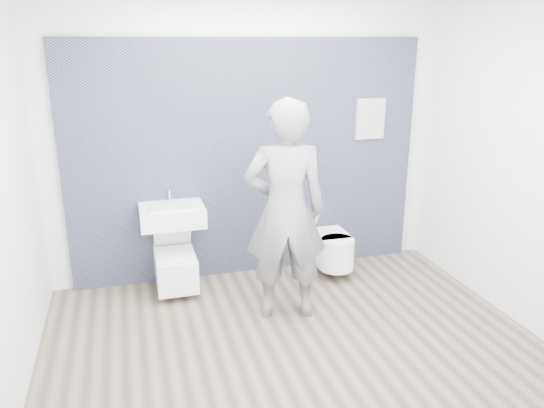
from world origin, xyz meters
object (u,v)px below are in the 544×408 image
object	(u,v)px
toilet_square	(176,267)
visitor	(285,211)
washbasin	(172,215)
toilet_rounded	(333,249)

from	to	relation	value
toilet_square	visitor	xyz separation A→B (m)	(0.90, -0.71, 0.71)
visitor	washbasin	bearing A→B (deg)	-29.15
toilet_square	visitor	world-z (taller)	visitor
washbasin	visitor	bearing A→B (deg)	-40.19
visitor	toilet_square	bearing A→B (deg)	-27.35
toilet_rounded	visitor	distance (m)	1.22
washbasin	toilet_rounded	world-z (taller)	washbasin
toilet_rounded	visitor	xyz separation A→B (m)	(-0.73, -0.68, 0.70)
toilet_square	toilet_rounded	world-z (taller)	toilet_square
washbasin	toilet_rounded	size ratio (longest dim) A/B	1.00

